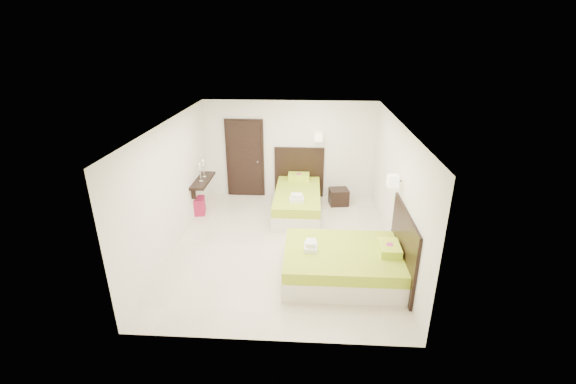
# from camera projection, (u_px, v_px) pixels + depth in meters

# --- Properties ---
(floor) EXTENTS (5.50, 5.50, 0.00)m
(floor) POSITION_uv_depth(u_px,v_px,m) (282.00, 245.00, 8.16)
(floor) COLOR beige
(floor) RESTS_ON ground
(bed_single) EXTENTS (1.33, 2.21, 1.82)m
(bed_single) POSITION_uv_depth(u_px,v_px,m) (298.00, 199.00, 9.61)
(bed_single) COLOR beige
(bed_single) RESTS_ON ground
(bed_double) EXTENTS (2.14, 1.82, 1.76)m
(bed_double) POSITION_uv_depth(u_px,v_px,m) (347.00, 262.00, 6.98)
(bed_double) COLOR beige
(bed_double) RESTS_ON ground
(nightstand) EXTENTS (0.54, 0.49, 0.42)m
(nightstand) POSITION_uv_depth(u_px,v_px,m) (339.00, 197.00, 10.04)
(nightstand) COLOR black
(nightstand) RESTS_ON ground
(ottoman) EXTENTS (0.48, 0.48, 0.41)m
(ottoman) POSITION_uv_depth(u_px,v_px,m) (196.00, 206.00, 9.53)
(ottoman) COLOR maroon
(ottoman) RESTS_ON ground
(door) EXTENTS (1.02, 0.15, 2.14)m
(door) POSITION_uv_depth(u_px,v_px,m) (245.00, 159.00, 10.32)
(door) COLOR black
(door) RESTS_ON ground
(console_shelf) EXTENTS (0.35, 1.20, 0.78)m
(console_shelf) POSITION_uv_depth(u_px,v_px,m) (202.00, 181.00, 9.44)
(console_shelf) COLOR black
(console_shelf) RESTS_ON ground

